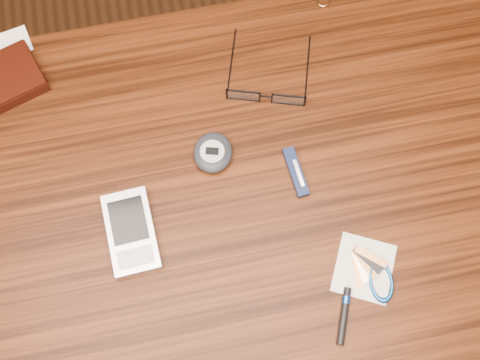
# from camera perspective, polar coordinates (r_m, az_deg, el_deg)

# --- Properties ---
(ground) EXTENTS (3.80, 3.80, 0.00)m
(ground) POSITION_cam_1_polar(r_m,az_deg,el_deg) (1.63, -0.64, -10.23)
(ground) COLOR #472814
(ground) RESTS_ON ground
(desk) EXTENTS (1.00, 0.70, 0.75)m
(desk) POSITION_cam_1_polar(r_m,az_deg,el_deg) (1.00, -1.03, -3.91)
(desk) COLOR #391809
(desk) RESTS_ON ground
(wallet_and_card) EXTENTS (0.14, 0.17, 0.02)m
(wallet_and_card) POSITION_cam_1_polar(r_m,az_deg,el_deg) (1.04, -21.44, 8.92)
(wallet_and_card) COLOR black
(wallet_and_card) RESTS_ON desk
(eyeglasses) EXTENTS (0.16, 0.16, 0.03)m
(eyeglasses) POSITION_cam_1_polar(r_m,az_deg,el_deg) (0.96, 2.50, 8.18)
(eyeglasses) COLOR black
(eyeglasses) RESTS_ON desk
(gold_ring) EXTENTS (0.03, 0.03, 0.00)m
(gold_ring) POSITION_cam_1_polar(r_m,az_deg,el_deg) (1.07, 7.90, 16.42)
(gold_ring) COLOR tan
(gold_ring) RESTS_ON desk
(pda_phone) EXTENTS (0.07, 0.13, 0.02)m
(pda_phone) POSITION_cam_1_polar(r_m,az_deg,el_deg) (0.89, -10.29, -4.87)
(pda_phone) COLOR #BABABF
(pda_phone) RESTS_ON desk
(pedometer) EXTENTS (0.08, 0.08, 0.03)m
(pedometer) POSITION_cam_1_polar(r_m,az_deg,el_deg) (0.92, -2.59, 2.62)
(pedometer) COLOR black
(pedometer) RESTS_ON desk
(notepad_keys) EXTENTS (0.11, 0.12, 0.01)m
(notepad_keys) POSITION_cam_1_polar(r_m,az_deg,el_deg) (0.89, 12.46, -8.69)
(notepad_keys) COLOR silver
(notepad_keys) RESTS_ON desk
(pocket_knife) EXTENTS (0.02, 0.08, 0.01)m
(pocket_knife) POSITION_cam_1_polar(r_m,az_deg,el_deg) (0.91, 5.31, 0.76)
(pocket_knife) COLOR #0C1736
(pocket_knife) RESTS_ON desk
(black_blue_pen) EXTENTS (0.04, 0.08, 0.01)m
(black_blue_pen) POSITION_cam_1_polar(r_m,az_deg,el_deg) (0.87, 9.86, -12.40)
(black_blue_pen) COLOR black
(black_blue_pen) RESTS_ON desk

